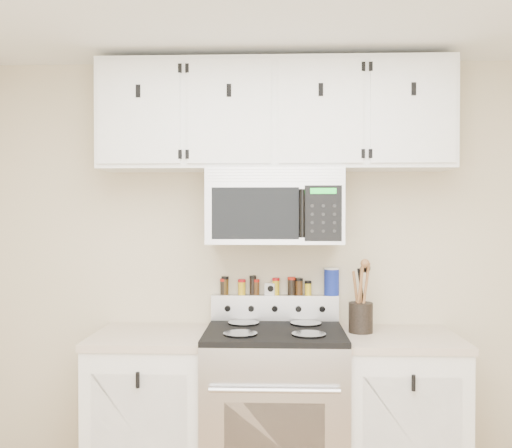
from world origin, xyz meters
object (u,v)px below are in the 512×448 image
(range, at_px, (275,413))
(microwave, at_px, (275,206))
(utensil_crock, at_px, (361,315))
(salt_canister, at_px, (332,281))

(range, bearing_deg, microwave, 89.77)
(range, xyz_separation_m, utensil_crock, (0.48, 0.07, 0.53))
(salt_canister, bearing_deg, microwave, -155.39)
(microwave, bearing_deg, salt_canister, 24.61)
(range, xyz_separation_m, salt_canister, (0.34, 0.28, 0.70))
(range, relative_size, utensil_crock, 2.80)
(utensil_crock, relative_size, salt_canister, 2.36)
(microwave, height_order, salt_canister, microwave)
(microwave, relative_size, salt_canister, 4.57)
(range, relative_size, microwave, 1.45)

